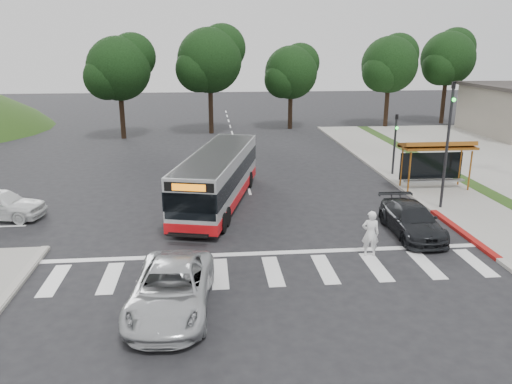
{
  "coord_description": "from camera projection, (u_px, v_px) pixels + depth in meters",
  "views": [
    {
      "loc": [
        -2.28,
        -22.05,
        8.2
      ],
      "look_at": [
        -0.15,
        0.18,
        1.6
      ],
      "focal_mm": 35.0,
      "sensor_mm": 36.0,
      "label": 1
    }
  ],
  "objects": [
    {
      "name": "tree_north_a",
      "position": [
        210.0,
        59.0,
        46.33
      ],
      "size": [
        6.6,
        6.15,
        10.17
      ],
      "color": "black",
      "rests_on": "ground"
    },
    {
      "name": "sidewalk_east",
      "position": [
        416.0,
        176.0,
        32.21
      ],
      "size": [
        4.0,
        40.0,
        0.12
      ],
      "primitive_type": "cube",
      "color": "gray",
      "rests_on": "ground"
    },
    {
      "name": "tree_ne_a",
      "position": [
        390.0,
        64.0,
        50.03
      ],
      "size": [
        6.16,
        5.74,
        9.3
      ],
      "color": "black",
      "rests_on": "parking_lot"
    },
    {
      "name": "tree_ne_b",
      "position": [
        448.0,
        58.0,
        52.43
      ],
      "size": [
        6.16,
        5.74,
        10.02
      ],
      "color": "black",
      "rests_on": "ground"
    },
    {
      "name": "ground",
      "position": [
        259.0,
        225.0,
        23.58
      ],
      "size": [
        140.0,
        140.0,
        0.0
      ],
      "primitive_type": "plane",
      "color": "black",
      "rests_on": "ground"
    },
    {
      "name": "dark_sedan",
      "position": [
        412.0,
        220.0,
        22.3
      ],
      "size": [
        1.97,
        4.73,
        1.36
      ],
      "primitive_type": "imported",
      "rotation": [
        0.0,
        0.0,
        -0.01
      ],
      "color": "black",
      "rests_on": "ground"
    },
    {
      "name": "traffic_signal_ne_tall",
      "position": [
        448.0,
        135.0,
        24.79
      ],
      "size": [
        0.18,
        0.37,
        6.5
      ],
      "color": "black",
      "rests_on": "ground"
    },
    {
      "name": "transit_bus",
      "position": [
        218.0,
        179.0,
        26.34
      ],
      "size": [
        4.92,
        11.15,
        2.82
      ],
      "primitive_type": null,
      "rotation": [
        0.0,
        0.0,
        -0.24
      ],
      "color": "#AFB1B4",
      "rests_on": "ground"
    },
    {
      "name": "tree_north_b",
      "position": [
        292.0,
        72.0,
        49.32
      ],
      "size": [
        5.72,
        5.33,
        8.43
      ],
      "color": "black",
      "rests_on": "ground"
    },
    {
      "name": "crosswalk_ladder",
      "position": [
        273.0,
        271.0,
        18.81
      ],
      "size": [
        18.0,
        2.6,
        0.01
      ],
      "primitive_type": "cube",
      "color": "silver",
      "rests_on": "ground"
    },
    {
      "name": "curb_east",
      "position": [
        386.0,
        177.0,
        32.02
      ],
      "size": [
        0.3,
        40.0,
        0.15
      ],
      "primitive_type": "cube",
      "color": "#9E9991",
      "rests_on": "ground"
    },
    {
      "name": "bus_shelter",
      "position": [
        436.0,
        150.0,
        28.78
      ],
      "size": [
        4.2,
        1.6,
        2.86
      ],
      "color": "#925218",
      "rests_on": "sidewalk_east"
    },
    {
      "name": "tree_north_c",
      "position": [
        120.0,
        67.0,
        43.86
      ],
      "size": [
        6.16,
        5.74,
        9.3
      ],
      "color": "black",
      "rests_on": "ground"
    },
    {
      "name": "curb_east_red",
      "position": [
        462.0,
        232.0,
        22.47
      ],
      "size": [
        0.32,
        6.0,
        0.15
      ],
      "primitive_type": "cube",
      "color": "maroon",
      "rests_on": "ground"
    },
    {
      "name": "pedestrian",
      "position": [
        370.0,
        234.0,
        19.94
      ],
      "size": [
        0.76,
        0.56,
        1.9
      ],
      "primitive_type": "imported",
      "rotation": [
        0.0,
        0.0,
        2.98
      ],
      "color": "white",
      "rests_on": "ground"
    },
    {
      "name": "traffic_signal_ne_short",
      "position": [
        395.0,
        138.0,
        31.86
      ],
      "size": [
        0.18,
        0.37,
        4.0
      ],
      "color": "black",
      "rests_on": "ground"
    },
    {
      "name": "silver_suv_south",
      "position": [
        171.0,
        289.0,
        15.84
      ],
      "size": [
        2.84,
        5.48,
        1.48
      ],
      "primitive_type": "imported",
      "rotation": [
        0.0,
        0.0,
        -0.08
      ],
      "color": "#B8BBBE",
      "rests_on": "ground"
    }
  ]
}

